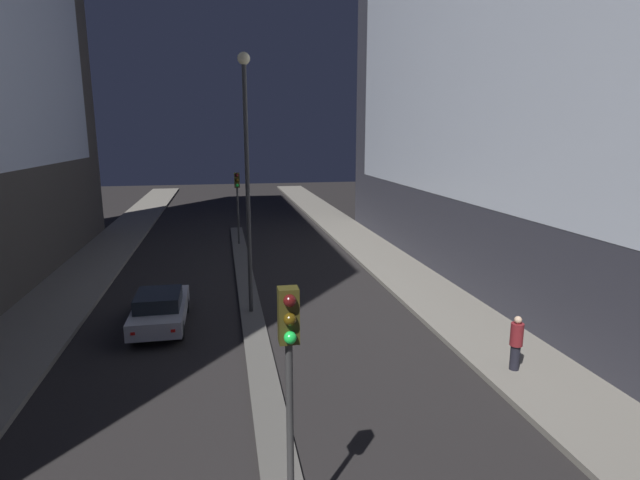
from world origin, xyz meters
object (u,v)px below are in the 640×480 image
Objects in this scene: traffic_light_mid at (237,192)px; pedestrian_on_right_sidewalk at (516,342)px; car_left_lane at (160,309)px; traffic_light_near at (289,359)px; street_lamp at (247,158)px.

traffic_light_mid reaches higher than pedestrian_on_right_sidewalk.
traffic_light_mid is at bearing 75.91° from car_left_lane.
traffic_light_mid is at bearing 110.78° from pedestrian_on_right_sidewalk.
traffic_light_near reaches higher than car_left_lane.
traffic_light_mid is 1.05× the size of car_left_lane.
traffic_light_near is 0.46× the size of street_lamp.
street_lamp is 2.26× the size of car_left_lane.
traffic_light_mid is at bearing 90.00° from traffic_light_near.
traffic_light_near is 11.56m from street_lamp.
pedestrian_on_right_sidewalk is at bearing 33.26° from traffic_light_near.
car_left_lane is (-3.30, -0.76, -5.31)m from street_lamp.
traffic_light_near is 23.63m from traffic_light_mid.
pedestrian_on_right_sidewalk is at bearing -42.36° from street_lamp.
street_lamp reaches higher than traffic_light_near.
pedestrian_on_right_sidewalk is at bearing -69.22° from traffic_light_mid.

